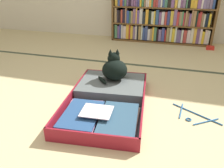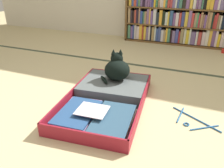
{
  "view_description": "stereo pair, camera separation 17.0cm",
  "coord_description": "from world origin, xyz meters",
  "px_view_note": "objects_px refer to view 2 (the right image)",
  "views": [
    {
      "loc": [
        0.53,
        -1.22,
        0.91
      ],
      "look_at": [
        0.09,
        0.29,
        0.15
      ],
      "focal_mm": 35.33,
      "sensor_mm": 36.0,
      "label": 1
    },
    {
      "loc": [
        0.69,
        -1.17,
        0.91
      ],
      "look_at": [
        0.09,
        0.29,
        0.15
      ],
      "focal_mm": 35.33,
      "sensor_mm": 36.0,
      "label": 2
    }
  ],
  "objects_px": {
    "open_suitcase": "(108,97)",
    "black_cat": "(117,69)",
    "bookshelf": "(176,18)",
    "clothes_hanger": "(193,121)"
  },
  "relations": [
    {
      "from": "bookshelf",
      "to": "open_suitcase",
      "type": "distance_m",
      "value": 2.04
    },
    {
      "from": "black_cat",
      "to": "bookshelf",
      "type": "bearing_deg",
      "value": 82.34
    },
    {
      "from": "black_cat",
      "to": "clothes_hanger",
      "type": "distance_m",
      "value": 0.75
    },
    {
      "from": "black_cat",
      "to": "open_suitcase",
      "type": "bearing_deg",
      "value": -86.49
    },
    {
      "from": "open_suitcase",
      "to": "black_cat",
      "type": "relative_size",
      "value": 3.39
    },
    {
      "from": "bookshelf",
      "to": "clothes_hanger",
      "type": "bearing_deg",
      "value": -77.84
    },
    {
      "from": "open_suitcase",
      "to": "black_cat",
      "type": "bearing_deg",
      "value": 93.51
    },
    {
      "from": "open_suitcase",
      "to": "clothes_hanger",
      "type": "distance_m",
      "value": 0.66
    },
    {
      "from": "bookshelf",
      "to": "open_suitcase",
      "type": "bearing_deg",
      "value": -96.35
    },
    {
      "from": "bookshelf",
      "to": "clothes_hanger",
      "type": "xyz_separation_m",
      "value": [
        0.44,
        -2.03,
        -0.37
      ]
    }
  ]
}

